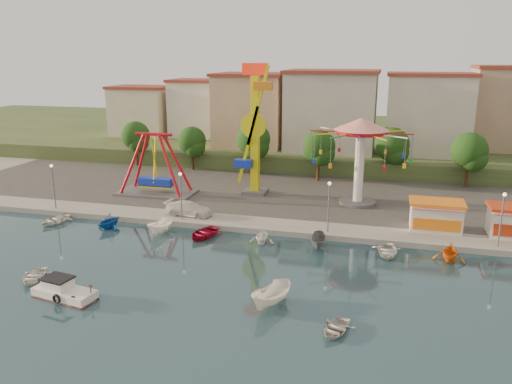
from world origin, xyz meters
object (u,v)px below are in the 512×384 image
(cabin_motorboat, at_px, (63,292))
(van, at_px, (189,208))
(wave_swinger, at_px, (361,142))
(pirate_ship_ride, at_px, (155,165))
(kamikaze_tower, at_px, (256,133))
(skiff, at_px, (272,296))
(rowboat_a, at_px, (33,276))

(cabin_motorboat, distance_m, van, 20.12)
(wave_swinger, xyz_separation_m, cabin_motorboat, (-20.26, -29.32, -7.72))
(pirate_ship_ride, bearing_deg, wave_swinger, 4.59)
(kamikaze_tower, xyz_separation_m, wave_swinger, (13.02, -0.98, -0.40))
(cabin_motorboat, bearing_deg, skiff, 19.25)
(wave_swinger, xyz_separation_m, rowboat_a, (-24.61, -27.22, -7.84))
(wave_swinger, xyz_separation_m, van, (-18.07, -9.33, -6.82))
(cabin_motorboat, height_order, skiff, skiff)
(wave_swinger, relative_size, cabin_motorboat, 2.21)
(skiff, relative_size, van, 0.80)
(kamikaze_tower, xyz_separation_m, cabin_motorboat, (-7.24, -30.30, -8.12))
(cabin_motorboat, relative_size, rowboat_a, 1.54)
(pirate_ship_ride, relative_size, kamikaze_tower, 0.61)
(skiff, bearing_deg, kamikaze_tower, 130.83)
(cabin_motorboat, xyz_separation_m, skiff, (15.76, 2.75, 0.35))
(van, bearing_deg, pirate_ship_ride, 49.86)
(rowboat_a, bearing_deg, cabin_motorboat, -41.06)
(wave_swinger, relative_size, rowboat_a, 3.39)
(kamikaze_tower, distance_m, wave_swinger, 13.06)
(cabin_motorboat, bearing_deg, pirate_ship_ride, 110.35)
(cabin_motorboat, height_order, van, van)
(skiff, bearing_deg, van, 151.88)
(rowboat_a, bearing_deg, wave_swinger, 32.61)
(cabin_motorboat, xyz_separation_m, rowboat_a, (-4.35, 2.10, -0.12))
(rowboat_a, height_order, skiff, skiff)
(kamikaze_tower, height_order, rowboat_a, kamikaze_tower)
(pirate_ship_ride, bearing_deg, rowboat_a, -87.81)
(kamikaze_tower, height_order, wave_swinger, kamikaze_tower)
(wave_swinger, relative_size, van, 2.18)
(pirate_ship_ride, distance_m, kamikaze_tower, 13.58)
(pirate_ship_ride, relative_size, van, 1.88)
(skiff, bearing_deg, wave_swinger, 104.03)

